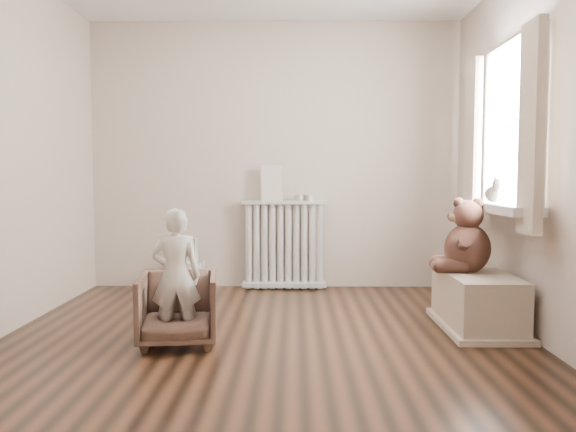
{
  "coord_description": "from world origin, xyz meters",
  "views": [
    {
      "loc": [
        0.2,
        -3.75,
        1.09
      ],
      "look_at": [
        0.15,
        0.45,
        0.8
      ],
      "focal_mm": 35.0,
      "sensor_mm": 36.0,
      "label": 1
    }
  ],
  "objects_px": {
    "radiator": "(284,249)",
    "teddy_bear": "(468,235)",
    "armchair": "(178,309)",
    "plush_cat": "(495,190)",
    "toy_vanity": "(187,261)",
    "child": "(176,276)",
    "toy_bench": "(477,301)"
  },
  "relations": [
    {
      "from": "plush_cat",
      "to": "toy_bench",
      "type": "bearing_deg",
      "value": -122.57
    },
    {
      "from": "armchair",
      "to": "teddy_bear",
      "type": "distance_m",
      "value": 2.13
    },
    {
      "from": "radiator",
      "to": "teddy_bear",
      "type": "xyz_separation_m",
      "value": [
        1.36,
        -1.34,
        0.28
      ]
    },
    {
      "from": "toy_vanity",
      "to": "toy_bench",
      "type": "relative_size",
      "value": 0.58
    },
    {
      "from": "radiator",
      "to": "child",
      "type": "relative_size",
      "value": 0.99
    },
    {
      "from": "toy_vanity",
      "to": "child",
      "type": "relative_size",
      "value": 0.56
    },
    {
      "from": "child",
      "to": "toy_bench",
      "type": "distance_m",
      "value": 2.15
    },
    {
      "from": "toy_vanity",
      "to": "plush_cat",
      "type": "xyz_separation_m",
      "value": [
        2.51,
        -1.29,
        0.72
      ]
    },
    {
      "from": "armchair",
      "to": "radiator",
      "type": "bearing_deg",
      "value": 62.42
    },
    {
      "from": "radiator",
      "to": "plush_cat",
      "type": "relative_size",
      "value": 3.87
    },
    {
      "from": "toy_vanity",
      "to": "teddy_bear",
      "type": "xyz_separation_m",
      "value": [
        2.31,
        -1.31,
        0.4
      ]
    },
    {
      "from": "armchair",
      "to": "teddy_bear",
      "type": "height_order",
      "value": "teddy_bear"
    },
    {
      "from": "radiator",
      "to": "toy_bench",
      "type": "bearing_deg",
      "value": -44.95
    },
    {
      "from": "armchair",
      "to": "toy_vanity",
      "type": "bearing_deg",
      "value": 91.37
    },
    {
      "from": "teddy_bear",
      "to": "toy_bench",
      "type": "bearing_deg",
      "value": -46.97
    },
    {
      "from": "radiator",
      "to": "toy_bench",
      "type": "xyz_separation_m",
      "value": [
        1.42,
        -1.42,
        -0.19
      ]
    },
    {
      "from": "armchair",
      "to": "plush_cat",
      "type": "distance_m",
      "value": 2.4
    },
    {
      "from": "armchair",
      "to": "toy_bench",
      "type": "height_order",
      "value": "armchair"
    },
    {
      "from": "radiator",
      "to": "armchair",
      "type": "xyz_separation_m",
      "value": [
        -0.66,
        -1.82,
        -0.16
      ]
    },
    {
      "from": "radiator",
      "to": "plush_cat",
      "type": "height_order",
      "value": "plush_cat"
    },
    {
      "from": "toy_vanity",
      "to": "toy_bench",
      "type": "bearing_deg",
      "value": -30.38
    },
    {
      "from": "plush_cat",
      "to": "teddy_bear",
      "type": "bearing_deg",
      "value": -152.28
    },
    {
      "from": "toy_bench",
      "to": "teddy_bear",
      "type": "distance_m",
      "value": 0.48
    },
    {
      "from": "plush_cat",
      "to": "toy_vanity",
      "type": "bearing_deg",
      "value": 175.59
    },
    {
      "from": "child",
      "to": "teddy_bear",
      "type": "distance_m",
      "value": 2.11
    },
    {
      "from": "child",
      "to": "plush_cat",
      "type": "height_order",
      "value": "plush_cat"
    },
    {
      "from": "armchair",
      "to": "plush_cat",
      "type": "relative_size",
      "value": 2.29
    },
    {
      "from": "armchair",
      "to": "child",
      "type": "distance_m",
      "value": 0.23
    },
    {
      "from": "child",
      "to": "toy_bench",
      "type": "height_order",
      "value": "child"
    },
    {
      "from": "teddy_bear",
      "to": "plush_cat",
      "type": "relative_size",
      "value": 2.39
    },
    {
      "from": "toy_bench",
      "to": "armchair",
      "type": "bearing_deg",
      "value": -168.95
    },
    {
      "from": "radiator",
      "to": "teddy_bear",
      "type": "relative_size",
      "value": 1.62
    }
  ]
}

